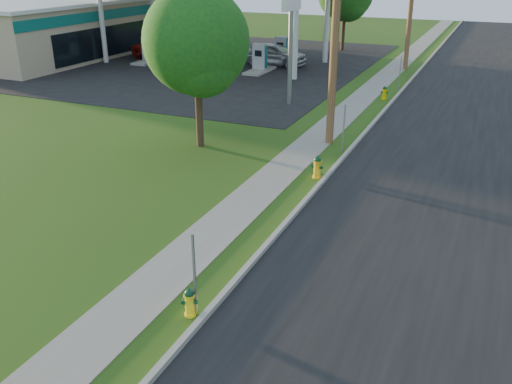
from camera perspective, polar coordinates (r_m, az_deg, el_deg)
road at (r=16.06m, az=17.92°, el=-4.56°), size 8.00×120.00×0.02m
curb at (r=16.75m, az=4.35°, el=-1.95°), size 0.15×120.00×0.15m
sidewalk at (r=17.38m, az=-1.09°, el=-1.12°), size 1.50×120.00×0.03m
forecourt at (r=42.79m, az=-6.73°, el=13.58°), size 26.00×28.00×0.02m
utility_pole_mid at (r=22.27m, az=8.41°, el=17.33°), size 1.40×0.32×9.80m
sign_post_near at (r=11.77m, az=-6.49°, el=-8.75°), size 0.05×0.04×2.00m
sign_post_mid at (r=21.87m, az=9.21°, el=6.57°), size 0.05×0.04×2.00m
sign_post_far at (r=33.50m, az=14.91°, el=11.96°), size 0.05×0.04×2.00m
fuel_pump_nw at (r=42.35m, az=-11.19°, el=14.18°), size 1.20×3.20×1.90m
fuel_pump_ne at (r=37.99m, az=0.39°, el=13.58°), size 1.20×3.20×1.90m
fuel_pump_sw at (r=45.65m, az=-8.27°, el=15.02°), size 1.20×3.20×1.90m
fuel_pump_se at (r=41.64m, az=2.67°, el=14.43°), size 1.20×3.20×1.90m
convenience_store at (r=48.96m, az=-18.50°, el=16.33°), size 10.40×22.40×4.25m
tree_verge at (r=21.83m, az=-6.17°, el=15.03°), size 4.19×4.19×6.35m
hydrant_near at (r=12.12m, az=-7.00°, el=-11.45°), size 0.36×0.32×0.69m
hydrant_mid at (r=19.35m, az=6.46°, el=2.63°), size 0.44×0.39×0.84m
hydrant_far at (r=31.23m, az=13.36°, el=10.13°), size 0.39×0.35×0.76m
car_red at (r=43.74m, az=-9.40°, el=14.60°), size 5.34×2.58×1.46m
car_silver at (r=40.59m, az=1.95°, el=14.32°), size 4.79×2.06×1.61m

